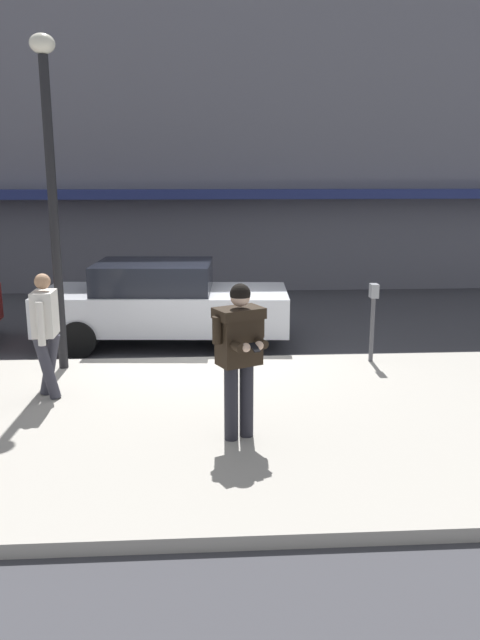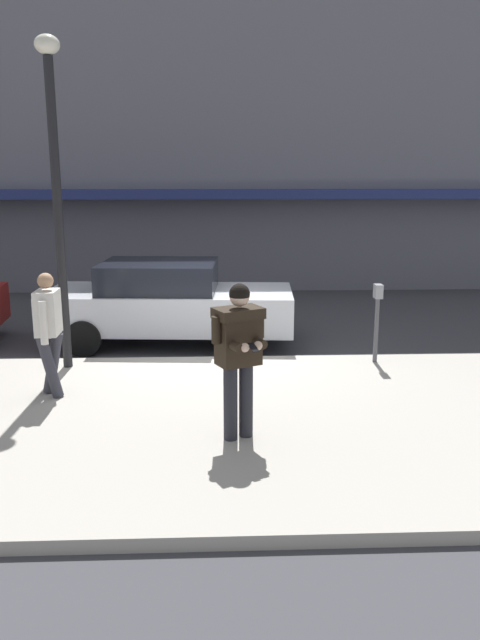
# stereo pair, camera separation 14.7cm
# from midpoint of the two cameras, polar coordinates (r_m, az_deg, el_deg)

# --- Properties ---
(ground_plane) EXTENTS (80.00, 80.00, 0.00)m
(ground_plane) POSITION_cam_midpoint_polar(r_m,az_deg,el_deg) (10.63, -3.80, -3.80)
(ground_plane) COLOR #3D3D42
(sidewalk) EXTENTS (32.00, 5.30, 0.14)m
(sidewalk) POSITION_cam_midpoint_polar(r_m,az_deg,el_deg) (7.98, 3.43, -9.18)
(sidewalk) COLOR #A8A399
(sidewalk) RESTS_ON ground
(curb_paint_line) EXTENTS (28.00, 0.12, 0.01)m
(curb_paint_line) POSITION_cam_midpoint_polar(r_m,az_deg,el_deg) (10.72, 1.56, -3.61)
(curb_paint_line) COLOR silver
(curb_paint_line) RESTS_ON ground
(storefront_facade) EXTENTS (28.00, 4.70, 10.03)m
(storefront_facade) POSITION_cam_midpoint_polar(r_m,az_deg,el_deg) (18.78, -0.74, 19.03)
(storefront_facade) COLOR slate
(storefront_facade) RESTS_ON ground
(parked_sedan_mid) EXTENTS (4.61, 2.16, 1.54)m
(parked_sedan_mid) POSITION_cam_midpoint_polar(r_m,az_deg,el_deg) (11.60, -7.49, 1.59)
(parked_sedan_mid) COLOR silver
(parked_sedan_mid) RESTS_ON ground
(man_texting_on_phone) EXTENTS (0.62, 0.65, 1.81)m
(man_texting_on_phone) POSITION_cam_midpoint_polar(r_m,az_deg,el_deg) (6.94, -0.69, -2.28)
(man_texting_on_phone) COLOR #23232B
(man_texting_on_phone) RESTS_ON sidewalk
(pedestrian_in_light_coat) EXTENTS (0.33, 0.60, 1.70)m
(pedestrian_in_light_coat) POSITION_cam_midpoint_polar(r_m,az_deg,el_deg) (8.73, -17.82, -0.67)
(pedestrian_in_light_coat) COLOR #33333D
(pedestrian_in_light_coat) RESTS_ON sidewalk
(street_lamp_post) EXTENTS (0.36, 0.36, 4.88)m
(street_lamp_post) POSITION_cam_midpoint_polar(r_m,az_deg,el_deg) (9.78, -17.35, 12.84)
(street_lamp_post) COLOR black
(street_lamp_post) RESTS_ON sidewalk
(parking_meter) EXTENTS (0.12, 0.18, 1.27)m
(parking_meter) POSITION_cam_midpoint_polar(r_m,az_deg,el_deg) (10.15, 11.64, 0.80)
(parking_meter) COLOR #4C4C51
(parking_meter) RESTS_ON sidewalk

